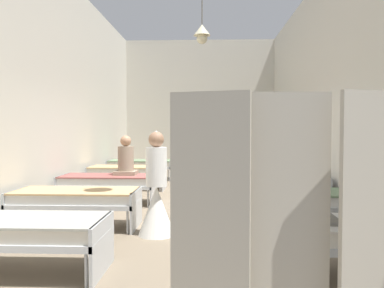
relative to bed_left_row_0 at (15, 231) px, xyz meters
name	(u,v)px	position (x,y,z in m)	size (l,w,h in m)	color
ground_plane	(192,207)	(1.70, 3.80, -0.49)	(6.10, 14.25, 0.10)	#7A6B56
room_shell	(194,90)	(1.70, 5.06, 1.97)	(5.90, 13.85, 4.81)	beige
bed_left_row_0	(15,231)	(0.00, 0.00, 0.00)	(1.90, 0.84, 0.57)	#B7BCC1
bed_right_row_0	(344,235)	(3.40, 0.00, 0.00)	(1.90, 0.84, 0.57)	#B7BCC1
bed_left_row_1	(76,199)	(0.00, 1.90, 0.00)	(1.90, 0.84, 0.57)	#B7BCC1
bed_right_row_1	(300,200)	(3.40, 1.90, 0.00)	(1.90, 0.84, 0.57)	#B7BCC1
bed_left_row_2	(108,182)	(0.00, 3.80, 0.00)	(1.90, 0.84, 0.57)	#B7BCC1
bed_right_row_2	(278,183)	(3.40, 3.80, 0.00)	(1.90, 0.84, 0.57)	#B7BCC1
bed_left_row_3	(127,172)	(0.00, 5.70, 0.00)	(1.90, 0.84, 0.57)	#B7BCC1
bed_right_row_3	(264,172)	(3.40, 5.70, 0.00)	(1.90, 0.84, 0.57)	#B7BCC1
bed_left_row_4	(140,165)	(0.00, 7.60, 0.00)	(1.90, 0.84, 0.57)	#B7BCC1
bed_right_row_4	(255,165)	(3.40, 7.60, 0.00)	(1.90, 0.84, 0.57)	#B7BCC1
nurse_near_aisle	(156,198)	(1.29, 1.50, 0.09)	(0.52, 0.52, 1.49)	white
patient_seated_primary	(126,160)	(0.35, 3.89, 0.43)	(0.44, 0.44, 0.80)	gray
patient_seated_secondary	(310,192)	(3.05, 0.01, 0.43)	(0.44, 0.44, 0.80)	slate
potted_plant	(192,148)	(1.52, 8.53, 0.46)	(0.61, 0.61, 1.48)	brown
privacy_screen	(291,256)	(2.45, -1.95, 0.41)	(1.25, 0.17, 1.70)	#BCB29E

